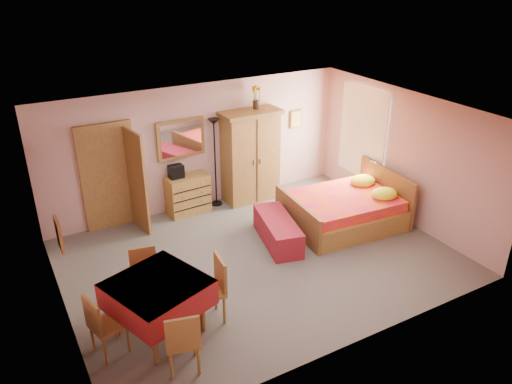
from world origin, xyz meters
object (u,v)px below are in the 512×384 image
sunflower_vase (256,97)px  bench (278,231)px  floor_lamp (215,163)px  chair_west (108,324)px  wall_mirror (181,139)px  wardrobe (250,156)px  stereo (176,172)px  chair_north (146,279)px  bed (343,201)px  dining_table (159,308)px  chair_east (207,291)px  chair_south (182,339)px  chest_of_drawers (188,194)px

sunflower_vase → bench: bearing=-108.2°
floor_lamp → sunflower_vase: bearing=-2.4°
floor_lamp → chair_west: (-3.13, -3.34, -0.49)m
wall_mirror → wardrobe: 1.56m
stereo → chair_north: (-1.50, -2.56, -0.50)m
wall_mirror → bed: bearing=-45.9°
sunflower_vase → dining_table: sunflower_vase is taller
wall_mirror → chair_east: wall_mirror is taller
floor_lamp → bench: size_ratio=1.32×
stereo → floor_lamp: floor_lamp is taller
chair_south → floor_lamp: bearing=73.6°
chair_east → bench: bearing=-49.7°
dining_table → chair_south: bearing=-87.6°
bed → chair_south: bearing=-149.3°
chair_north → bench: bearing=-157.9°
chest_of_drawers → wall_mirror: 1.16m
chair_east → stereo: bearing=-8.0°
bench → chair_north: size_ratio=1.63×
chest_of_drawers → wardrobe: size_ratio=0.43×
bed → sunflower_vase: bearing=117.4°
chair_east → chair_west: bearing=95.0°
sunflower_vase → chair_west: size_ratio=0.52×
bed → chair_east: (-3.52, -1.35, 0.00)m
wardrobe → bed: bearing=-62.7°
wardrobe → dining_table: size_ratio=1.70×
stereo → wardrobe: bearing=-3.5°
wall_mirror → floor_lamp: wall_mirror is taller
floor_lamp → sunflower_vase: sunflower_vase is taller
stereo → chair_south: (-1.53, -4.08, -0.47)m
wall_mirror → bed: wall_mirror is taller
bed → dining_table: bearing=-158.5°
chair_west → chair_east: bearing=74.2°
chair_west → chair_south: bearing=29.9°
chest_of_drawers → wall_mirror: wall_mirror is taller
stereo → chair_west: bearing=-124.2°
floor_lamp → chest_of_drawers: bearing=-175.0°
dining_table → chair_west: bearing=-178.3°
chest_of_drawers → chair_north: size_ratio=0.97×
chest_of_drawers → chair_west: chair_west is taller
wardrobe → chair_east: (-2.50, -3.26, -0.49)m
wardrobe → chair_north: bearing=-142.9°
floor_lamp → bed: 2.74m
floor_lamp → wardrobe: wardrobe is taller
bench → wardrobe: bearing=76.2°
sunflower_vase → bed: (0.84, -1.98, -1.73)m
bench → chair_south: size_ratio=1.53×
sunflower_vase → dining_table: size_ratio=0.41×
chair_east → wall_mirror: bearing=-10.6°
floor_lamp → chair_south: 4.77m
chair_east → chest_of_drawers: bearing=-11.5°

